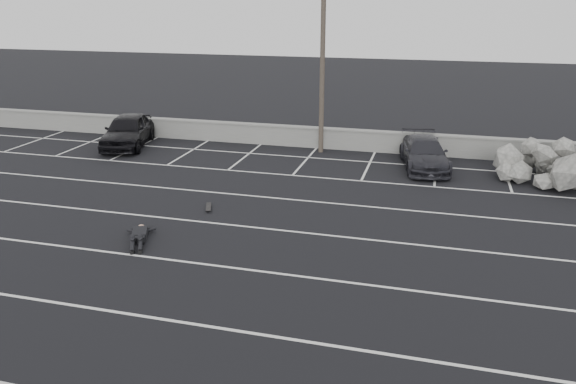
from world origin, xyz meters
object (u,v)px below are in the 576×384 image
(utility_pole, at_px, (322,60))
(person, at_px, (140,231))
(riprap_pile, at_px, (559,171))
(car_right, at_px, (424,153))
(trash_bin, at_px, (431,147))
(car_left, at_px, (128,130))
(skateboard, at_px, (208,208))

(utility_pole, xyz_separation_m, person, (-3.39, -11.96, -4.27))
(riprap_pile, relative_size, person, 2.10)
(utility_pole, bearing_deg, car_right, -16.02)
(trash_bin, xyz_separation_m, riprap_pile, (5.25, -2.85, 0.06))
(riprap_pile, bearing_deg, utility_pole, 166.94)
(utility_pole, relative_size, riprap_pile, 1.62)
(utility_pole, bearing_deg, person, -105.82)
(car_left, height_order, car_right, car_left)
(trash_bin, height_order, skateboard, trash_bin)
(person, bearing_deg, trash_bin, 31.13)
(car_left, distance_m, trash_bin, 15.33)
(car_left, xyz_separation_m, person, (6.50, -10.50, -0.59))
(trash_bin, relative_size, riprap_pile, 0.18)
(trash_bin, bearing_deg, riprap_pile, -28.52)
(car_left, distance_m, car_right, 14.98)
(trash_bin, distance_m, skateboard, 12.09)
(car_right, xyz_separation_m, utility_pole, (-5.08, 1.46, 3.84))
(person, bearing_deg, skateboard, 45.51)
(car_left, bearing_deg, trash_bin, -7.99)
(car_left, bearing_deg, utility_pole, -6.56)
(trash_bin, distance_m, person, 15.13)
(trash_bin, distance_m, riprap_pile, 5.97)
(person, bearing_deg, car_left, 98.07)
(car_left, bearing_deg, car_right, -14.96)
(utility_pole, distance_m, riprap_pile, 11.55)
(car_right, xyz_separation_m, trash_bin, (0.24, 1.86, -0.17))
(utility_pole, distance_m, person, 13.15)
(riprap_pile, bearing_deg, trash_bin, 151.48)
(utility_pole, distance_m, skateboard, 10.29)
(utility_pole, relative_size, person, 3.39)
(car_left, relative_size, skateboard, 6.90)
(riprap_pile, height_order, person, riprap_pile)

